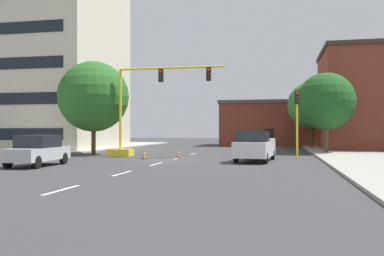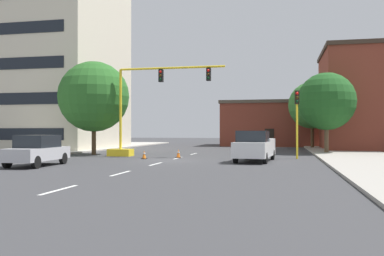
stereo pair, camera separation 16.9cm
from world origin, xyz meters
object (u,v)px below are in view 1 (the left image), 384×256
object	(u,v)px
traffic_signal_gantry	(135,127)
pickup_truck_white	(255,146)
tree_left_near	(94,97)
traffic_cone_roadside_b	(178,154)
tree_right_far	(311,105)
traffic_light_pole_right	(297,109)
tree_right_mid	(326,101)
sedan_silver_near_left	(38,150)
traffic_cone_roadside_a	(144,155)

from	to	relation	value
traffic_signal_gantry	pickup_truck_white	distance (m)	10.14
tree_left_near	traffic_cone_roadside_b	distance (m)	9.38
tree_right_far	traffic_light_pole_right	bearing A→B (deg)	-97.30
traffic_light_pole_right	pickup_truck_white	size ratio (longest dim) A/B	0.86
tree_right_far	tree_right_mid	size ratio (longest dim) A/B	1.06
traffic_signal_gantry	traffic_cone_roadside_b	world-z (taller)	traffic_signal_gantry
sedan_silver_near_left	traffic_cone_roadside_a	size ratio (longest dim) A/B	7.66
traffic_light_pole_right	sedan_silver_near_left	distance (m)	17.34
tree_left_near	traffic_cone_roadside_b	world-z (taller)	tree_left_near
traffic_signal_gantry	tree_right_mid	bearing A→B (deg)	24.22
tree_right_far	traffic_cone_roadside_b	world-z (taller)	tree_right_far
traffic_signal_gantry	traffic_cone_roadside_a	xyz separation A→B (m)	(1.67, -2.68, -1.95)
traffic_signal_gantry	sedan_silver_near_left	distance (m)	9.86
traffic_cone_roadside_a	traffic_light_pole_right	bearing A→B (deg)	12.36
traffic_signal_gantry	tree_right_far	xyz separation A→B (m)	(14.40, 16.94, 2.51)
traffic_light_pole_right	traffic_cone_roadside_b	world-z (taller)	traffic_light_pole_right
tree_right_mid	traffic_cone_roadside_b	size ratio (longest dim) A/B	10.94
sedan_silver_near_left	pickup_truck_white	bearing A→B (deg)	27.00
tree_right_far	tree_left_near	world-z (taller)	tree_left_near
traffic_cone_roadside_a	traffic_cone_roadside_b	world-z (taller)	traffic_cone_roadside_b
traffic_signal_gantry	traffic_cone_roadside_b	distance (m)	4.40
tree_left_near	tree_right_mid	bearing A→B (deg)	15.68
tree_left_near	sedan_silver_near_left	world-z (taller)	tree_left_near
tree_right_far	pickup_truck_white	size ratio (longest dim) A/B	1.32
traffic_cone_roadside_b	tree_right_far	bearing A→B (deg)	59.59
tree_left_near	traffic_cone_roadside_a	world-z (taller)	tree_left_near
traffic_signal_gantry	tree_right_far	world-z (taller)	tree_right_far
tree_right_mid	traffic_cone_roadside_b	distance (m)	14.22
tree_left_near	traffic_cone_roadside_b	xyz separation A→B (m)	(7.84, -2.53, -4.48)
traffic_cone_roadside_a	traffic_cone_roadside_b	distance (m)	2.60
tree_right_far	tree_right_mid	bearing A→B (deg)	-87.36
traffic_cone_roadside_a	traffic_cone_roadside_b	size ratio (longest dim) A/B	0.94
sedan_silver_near_left	traffic_cone_roadside_a	distance (m)	7.92
traffic_signal_gantry	traffic_cone_roadside_b	size ratio (longest dim) A/B	14.31
tree_right_mid	sedan_silver_near_left	xyz separation A→B (m)	(-17.21, -16.17, -3.59)
pickup_truck_white	traffic_cone_roadside_a	world-z (taller)	pickup_truck_white
traffic_signal_gantry	tree_right_far	distance (m)	22.37
tree_right_far	sedan_silver_near_left	bearing A→B (deg)	-122.36
pickup_truck_white	tree_left_near	bearing A→B (deg)	160.23
traffic_light_pole_right	tree_left_near	xyz separation A→B (m)	(-16.24, 1.75, 1.26)
tree_right_far	tree_right_mid	world-z (taller)	tree_right_far
tree_right_mid	pickup_truck_white	distance (m)	12.05
traffic_cone_roadside_b	tree_right_mid	bearing A→B (deg)	35.27
tree_right_far	sedan_silver_near_left	distance (m)	31.52
traffic_light_pole_right	tree_right_far	distance (m)	17.50
traffic_cone_roadside_a	traffic_cone_roadside_b	xyz separation A→B (m)	(2.10, 1.52, 0.02)
tree_right_far	tree_left_near	bearing A→B (deg)	-139.87
traffic_signal_gantry	traffic_cone_roadside_a	bearing A→B (deg)	-58.02
tree_left_near	traffic_cone_roadside_a	bearing A→B (deg)	-35.25
traffic_light_pole_right	tree_left_near	world-z (taller)	tree_left_near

